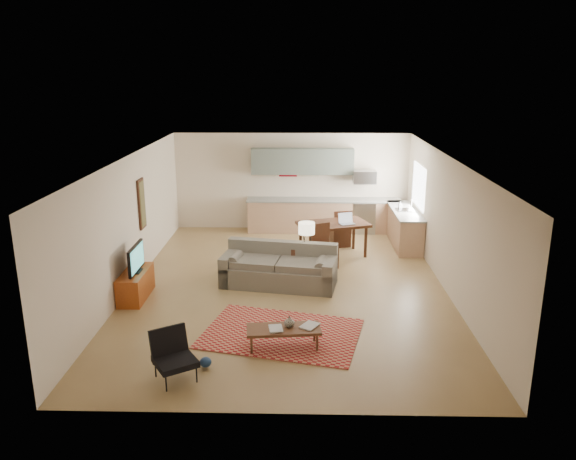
{
  "coord_description": "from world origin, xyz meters",
  "views": [
    {
      "loc": [
        0.27,
        -10.95,
        4.4
      ],
      "look_at": [
        0.0,
        0.3,
        1.15
      ],
      "focal_mm": 35.0,
      "sensor_mm": 36.0,
      "label": 1
    }
  ],
  "objects_px": {
    "armchair": "(175,357)",
    "sofa": "(279,266)",
    "dining_table": "(333,239)",
    "tv_credenza": "(136,285)",
    "console_table": "(306,263)",
    "coffee_table": "(284,338)"
  },
  "relations": [
    {
      "from": "coffee_table",
      "to": "console_table",
      "type": "height_order",
      "value": "console_table"
    },
    {
      "from": "console_table",
      "to": "dining_table",
      "type": "distance_m",
      "value": 1.71
    },
    {
      "from": "coffee_table",
      "to": "armchair",
      "type": "height_order",
      "value": "armchair"
    },
    {
      "from": "sofa",
      "to": "dining_table",
      "type": "xyz_separation_m",
      "value": [
        1.23,
        1.96,
        -0.02
      ]
    },
    {
      "from": "sofa",
      "to": "armchair",
      "type": "relative_size",
      "value": 3.36
    },
    {
      "from": "tv_credenza",
      "to": "coffee_table",
      "type": "bearing_deg",
      "value": -34.12
    },
    {
      "from": "sofa",
      "to": "console_table",
      "type": "xyz_separation_m",
      "value": [
        0.57,
        0.39,
        -0.07
      ]
    },
    {
      "from": "sofa",
      "to": "tv_credenza",
      "type": "bearing_deg",
      "value": -155.41
    },
    {
      "from": "coffee_table",
      "to": "armchair",
      "type": "distance_m",
      "value": 1.85
    },
    {
      "from": "armchair",
      "to": "dining_table",
      "type": "relative_size",
      "value": 0.45
    },
    {
      "from": "sofa",
      "to": "dining_table",
      "type": "height_order",
      "value": "sofa"
    },
    {
      "from": "sofa",
      "to": "dining_table",
      "type": "distance_m",
      "value": 2.32
    },
    {
      "from": "sofa",
      "to": "coffee_table",
      "type": "xyz_separation_m",
      "value": [
        0.19,
        -2.78,
        -0.25
      ]
    },
    {
      "from": "sofa",
      "to": "tv_credenza",
      "type": "distance_m",
      "value": 2.92
    },
    {
      "from": "sofa",
      "to": "coffee_table",
      "type": "bearing_deg",
      "value": -76.25
    },
    {
      "from": "console_table",
      "to": "dining_table",
      "type": "height_order",
      "value": "dining_table"
    },
    {
      "from": "armchair",
      "to": "sofa",
      "type": "bearing_deg",
      "value": 37.44
    },
    {
      "from": "tv_credenza",
      "to": "console_table",
      "type": "distance_m",
      "value": 3.58
    },
    {
      "from": "console_table",
      "to": "coffee_table",
      "type": "bearing_deg",
      "value": -90.17
    },
    {
      "from": "coffee_table",
      "to": "dining_table",
      "type": "distance_m",
      "value": 4.86
    },
    {
      "from": "coffee_table",
      "to": "dining_table",
      "type": "relative_size",
      "value": 0.74
    },
    {
      "from": "sofa",
      "to": "coffee_table",
      "type": "height_order",
      "value": "sofa"
    }
  ]
}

